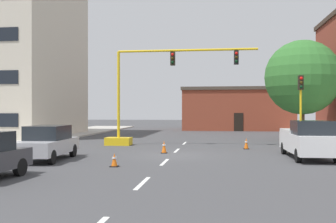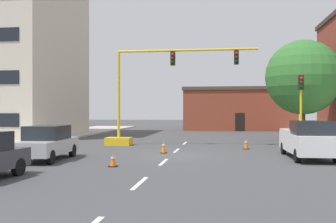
# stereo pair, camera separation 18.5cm
# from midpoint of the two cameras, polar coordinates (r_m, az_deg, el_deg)

# --- Properties ---
(ground_plane) EXTENTS (160.00, 160.00, 0.00)m
(ground_plane) POSITION_cam_midpoint_polar(r_m,az_deg,el_deg) (22.00, 0.74, -6.38)
(ground_plane) COLOR #424244
(sidewalk_left) EXTENTS (6.00, 56.00, 0.14)m
(sidewalk_left) POSITION_cam_midpoint_polar(r_m,az_deg,el_deg) (33.74, -20.19, -3.99)
(sidewalk_left) COLOR #B2ADA3
(sidewalk_left) RESTS_ON ground_plane
(lane_stripe_seg_1) EXTENTS (0.16, 2.40, 0.01)m
(lane_stripe_seg_1) POSITION_cam_midpoint_polar(r_m,az_deg,el_deg) (13.70, -3.75, -10.37)
(lane_stripe_seg_1) COLOR silver
(lane_stripe_seg_1) RESTS_ON ground_plane
(lane_stripe_seg_2) EXTENTS (0.16, 2.40, 0.01)m
(lane_stripe_seg_2) POSITION_cam_midpoint_polar(r_m,az_deg,el_deg) (19.05, -0.39, -7.39)
(lane_stripe_seg_2) COLOR silver
(lane_stripe_seg_2) RESTS_ON ground_plane
(lane_stripe_seg_3) EXTENTS (0.16, 2.40, 0.01)m
(lane_stripe_seg_3) POSITION_cam_midpoint_polar(r_m,az_deg,el_deg) (24.47, 1.47, -5.71)
(lane_stripe_seg_3) COLOR silver
(lane_stripe_seg_3) RESTS_ON ground_plane
(lane_stripe_seg_4) EXTENTS (0.16, 2.40, 0.01)m
(lane_stripe_seg_4) POSITION_cam_midpoint_polar(r_m,az_deg,el_deg) (29.92, 2.65, -4.64)
(lane_stripe_seg_4) COLOR silver
(lane_stripe_seg_4) RESTS_ON ground_plane
(building_tall_left) EXTENTS (13.00, 13.81, 17.56)m
(building_tall_left) POSITION_cam_midpoint_polar(r_m,az_deg,el_deg) (42.29, -22.58, 8.69)
(building_tall_left) COLOR beige
(building_tall_left) RESTS_ON ground_plane
(building_brick_center) EXTENTS (13.99, 8.14, 5.41)m
(building_brick_center) POSITION_cam_midpoint_polar(r_m,az_deg,el_deg) (51.55, 10.35, 0.39)
(building_brick_center) COLOR brown
(building_brick_center) RESTS_ON ground_plane
(traffic_signal_gantry) EXTENTS (10.76, 1.20, 6.83)m
(traffic_signal_gantry) POSITION_cam_midpoint_polar(r_m,az_deg,el_deg) (28.04, -4.11, -0.17)
(traffic_signal_gantry) COLOR yellow
(traffic_signal_gantry) RESTS_ON ground_plane
(traffic_light_pole_right) EXTENTS (0.32, 0.47, 4.80)m
(traffic_light_pole_right) POSITION_cam_midpoint_polar(r_m,az_deg,el_deg) (26.96, 19.02, 2.32)
(traffic_light_pole_right) COLOR yellow
(traffic_light_pole_right) RESTS_ON ground_plane
(tree_right_mid) EXTENTS (5.93, 5.93, 8.11)m
(tree_right_mid) POSITION_cam_midpoint_polar(r_m,az_deg,el_deg) (32.96, 19.26, 4.72)
(tree_right_mid) COLOR #4C3823
(tree_right_mid) RESTS_ON ground_plane
(pickup_truck_white) EXTENTS (2.12, 5.44, 1.99)m
(pickup_truck_white) POSITION_cam_midpoint_polar(r_m,az_deg,el_deg) (21.65, 19.97, -3.91)
(pickup_truck_white) COLOR white
(pickup_truck_white) RESTS_ON ground_plane
(sedan_silver_near_left) EXTENTS (2.07, 4.59, 1.74)m
(sedan_silver_near_left) POSITION_cam_midpoint_polar(r_m,az_deg,el_deg) (20.67, -17.04, -4.34)
(sedan_silver_near_left) COLOR #B7B7BC
(sedan_silver_near_left) RESTS_ON ground_plane
(traffic_cone_roadside_a) EXTENTS (0.36, 0.36, 0.75)m
(traffic_cone_roadside_a) POSITION_cam_midpoint_polar(r_m,az_deg,el_deg) (22.93, -0.42, -5.19)
(traffic_cone_roadside_a) COLOR black
(traffic_cone_roadside_a) RESTS_ON ground_plane
(traffic_cone_roadside_b) EXTENTS (0.36, 0.36, 0.61)m
(traffic_cone_roadside_b) POSITION_cam_midpoint_polar(r_m,az_deg,el_deg) (17.65, -7.74, -7.03)
(traffic_cone_roadside_b) COLOR black
(traffic_cone_roadside_b) RESTS_ON ground_plane
(traffic_cone_roadside_c) EXTENTS (0.36, 0.36, 0.73)m
(traffic_cone_roadside_c) POSITION_cam_midpoint_polar(r_m,az_deg,el_deg) (25.86, 11.54, -4.61)
(traffic_cone_roadside_c) COLOR black
(traffic_cone_roadside_c) RESTS_ON ground_plane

